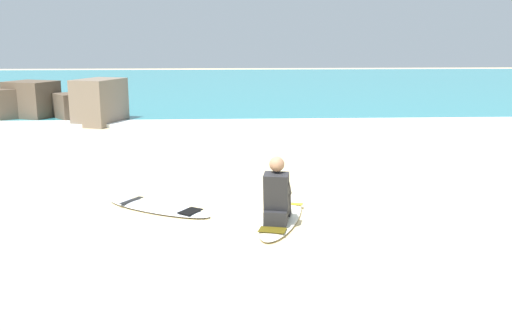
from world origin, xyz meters
name	(u,v)px	position (x,y,z in m)	size (l,w,h in m)	color
ground_plane	(239,211)	(0.00, 0.00, 0.00)	(80.00, 80.00, 0.00)	beige
sea	(228,85)	(0.00, 22.59, 0.05)	(80.00, 28.00, 0.10)	teal
breaking_foam	(232,123)	(0.00, 8.89, 0.06)	(80.00, 0.90, 0.11)	white
surfboard_main	(281,217)	(0.61, -0.45, 0.04)	(1.08, 2.23, 0.08)	#EFE5C6
surfer_seated	(277,197)	(0.52, -0.75, 0.44)	(0.47, 0.75, 0.95)	#232326
surfboard_spare_near	(158,207)	(-1.25, 0.15, 0.04)	(1.90, 1.49, 0.08)	silver
rock_outcrop_distant	(57,103)	(-5.49, 9.99, 0.56)	(4.77, 3.07, 1.38)	brown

